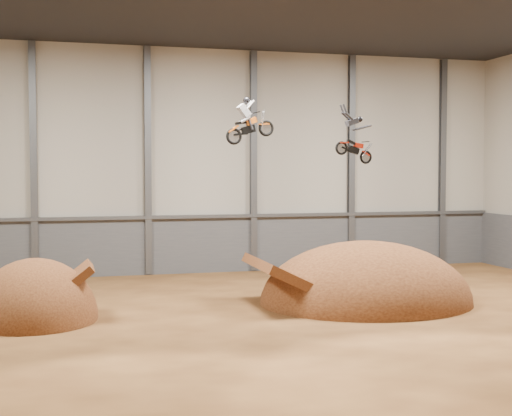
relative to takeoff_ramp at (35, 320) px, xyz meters
The scene contains 13 objects.
floor 9.90m from the takeoff_ramp, 15.65° to the right, with size 40.00×40.00×0.00m, color #4A2A13.
back_wall 17.08m from the takeoff_ramp, 52.30° to the left, with size 40.00×0.10×14.00m, color #A49E92.
lower_band_back 15.60m from the takeoff_ramp, 52.08° to the left, with size 39.80×0.18×3.50m, color #4B4C51.
steel_rail 15.79m from the takeoff_ramp, 51.73° to the left, with size 39.80×0.35×0.20m, color #47494F.
steel_column_1 14.01m from the takeoff_ramp, 92.22° to the left, with size 0.40×0.36×13.90m, color #47494F.
steel_column_2 15.31m from the takeoff_ramp, 62.94° to the left, with size 0.40×0.36×13.90m, color #47494F.
steel_column_3 19.02m from the takeoff_ramp, 43.32° to the left, with size 0.40×0.36×13.90m, color #47494F.
steel_column_4 24.03m from the takeoff_ramp, 31.85° to the left, with size 0.40×0.36×13.90m, color #47494F.
steel_column_5 29.70m from the takeoff_ramp, 24.85° to the left, with size 0.40×0.36×13.90m, color #47494F.
takeoff_ramp is the anchor object (origin of this frame).
landing_ramp 15.38m from the takeoff_ramp, ahead, with size 10.41×9.21×6.00m, color #442211.
fmx_rider_a 13.18m from the takeoff_ramp, ahead, with size 2.38×0.91×2.15m, color orange, non-canonical shape.
fmx_rider_b 16.46m from the takeoff_ramp, ahead, with size 2.65×0.76×2.27m, color red, non-canonical shape.
Camera 1 is at (-8.12, -28.97, 6.41)m, focal length 50.00 mm.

